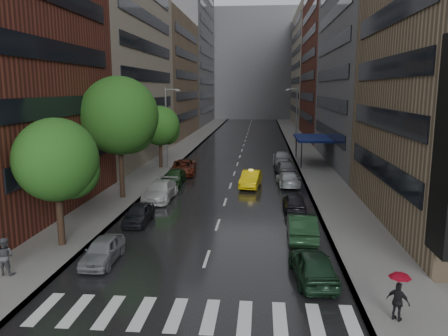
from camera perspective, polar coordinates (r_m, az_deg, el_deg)
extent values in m
plane|color=gray|center=(20.50, -3.73, -15.96)|extent=(220.00, 220.00, 0.00)
cube|color=black|center=(68.82, 2.51, 2.80)|extent=(14.00, 140.00, 0.01)
cube|color=gray|center=(69.76, -4.90, 2.93)|extent=(4.00, 140.00, 0.15)
cube|color=gray|center=(69.02, 10.01, 2.73)|extent=(4.00, 140.00, 0.15)
cube|color=silver|center=(20.58, -22.46, -16.63)|extent=(0.55, 2.80, 0.01)
cube|color=silver|center=(20.01, -18.73, -17.18)|extent=(0.55, 2.80, 0.01)
cube|color=silver|center=(19.53, -14.77, -17.69)|extent=(0.55, 2.80, 0.01)
cube|color=silver|center=(19.13, -10.61, -18.13)|extent=(0.55, 2.80, 0.01)
cube|color=silver|center=(18.83, -6.28, -18.50)|extent=(0.55, 2.80, 0.01)
cube|color=silver|center=(18.63, -1.81, -18.78)|extent=(0.55, 2.80, 0.01)
cube|color=silver|center=(18.54, 2.73, -18.95)|extent=(0.55, 2.80, 0.01)
cube|color=silver|center=(18.55, 7.31, -19.01)|extent=(0.55, 2.80, 0.01)
cube|color=silver|center=(18.67, 11.85, -18.95)|extent=(0.55, 2.80, 0.01)
cube|color=silver|center=(18.89, 16.31, -18.79)|extent=(0.55, 2.80, 0.01)
cube|color=maroon|center=(35.26, -26.60, 15.70)|extent=(8.00, 20.00, 26.00)
cube|color=gray|center=(57.57, -13.88, 18.00)|extent=(8.00, 28.00, 34.00)
cube|color=#937A5B|center=(84.09, -7.48, 11.61)|extent=(8.00, 28.00, 22.00)
cube|color=slate|center=(114.00, -4.25, 15.35)|extent=(8.00, 32.00, 38.00)
cube|color=slate|center=(55.58, 18.01, 12.90)|extent=(8.00, 28.00, 24.00)
cube|color=maroon|center=(83.52, 13.82, 16.23)|extent=(8.00, 28.00, 36.00)
cube|color=gray|center=(112.92, 11.38, 12.69)|extent=(8.00, 32.00, 28.00)
cube|color=black|center=(21.93, 27.00, 2.47)|extent=(0.30, 2.20, 10.00)
cube|color=slate|center=(136.36, 3.83, 13.28)|extent=(40.00, 14.00, 32.00)
cylinder|color=#382619|center=(26.83, -20.64, -5.49)|extent=(0.40, 0.40, 4.12)
sphere|color=#1E5116|center=(26.20, -21.07, 1.04)|extent=(4.71, 4.71, 4.71)
cylinder|color=#382619|center=(36.85, -13.26, 0.23)|extent=(0.40, 0.40, 5.53)
sphere|color=#1E5116|center=(36.37, -13.53, 6.68)|extent=(6.32, 6.32, 6.32)
cylinder|color=#382619|center=(50.31, -8.29, 2.15)|extent=(0.40, 0.40, 3.94)
sphere|color=#1E5116|center=(49.98, -8.38, 5.50)|extent=(4.50, 4.50, 4.50)
imported|color=yellow|center=(40.74, 3.52, -1.42)|extent=(2.13, 4.78, 1.52)
imported|color=slate|center=(24.27, -15.55, -10.32)|extent=(1.60, 3.91, 1.33)
imported|color=black|center=(30.43, -11.07, -5.88)|extent=(1.60, 3.93, 1.33)
imported|color=#BBBBBB|center=(36.39, -8.33, -2.94)|extent=(2.29, 5.34, 1.53)
imported|color=#193719|center=(42.14, -6.47, -1.10)|extent=(1.83, 4.40, 1.49)
imported|color=#592011|center=(46.72, -5.33, 0.08)|extent=(3.05, 5.70, 1.52)
imported|color=#16301D|center=(21.72, 11.54, -12.36)|extent=(2.24, 4.67, 1.54)
imported|color=#16311B|center=(27.31, 10.13, -7.47)|extent=(1.78, 4.84, 1.58)
imported|color=black|center=(33.29, 9.18, -4.38)|extent=(1.66, 4.02, 1.36)
imported|color=silver|center=(41.45, 8.35, -1.42)|extent=(2.24, 4.86, 1.37)
imported|color=slate|center=(46.87, 7.96, 0.09)|extent=(2.26, 4.78, 1.58)
imported|color=#9B9A9F|center=(53.60, 7.59, 1.38)|extent=(2.37, 5.45, 1.56)
imported|color=#47474B|center=(24.03, -26.71, -10.24)|extent=(0.95, 0.77, 1.86)
imported|color=black|center=(23.80, -26.85, -8.61)|extent=(0.96, 0.98, 0.88)
imported|color=black|center=(18.96, 21.78, -15.90)|extent=(0.95, 0.87, 1.56)
imported|color=#B30D26|center=(18.60, 21.97, -13.49)|extent=(0.82, 0.82, 0.72)
cylinder|color=gray|center=(49.52, -7.55, 5.16)|extent=(0.18, 0.18, 9.00)
cube|color=gray|center=(49.04, -6.04, 10.05)|extent=(0.50, 0.22, 0.16)
cylinder|color=gray|center=(63.50, 9.44, 6.24)|extent=(0.18, 0.18, 9.00)
cube|color=gray|center=(63.25, 8.27, 10.07)|extent=(0.50, 0.22, 0.16)
cube|color=navy|center=(53.84, 11.48, 3.85)|extent=(4.00, 8.00, 0.25)
cylinder|color=black|center=(50.12, 10.08, 1.69)|extent=(0.12, 0.12, 3.00)
cylinder|color=black|center=(57.62, 9.42, 2.83)|extent=(0.12, 0.12, 3.00)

